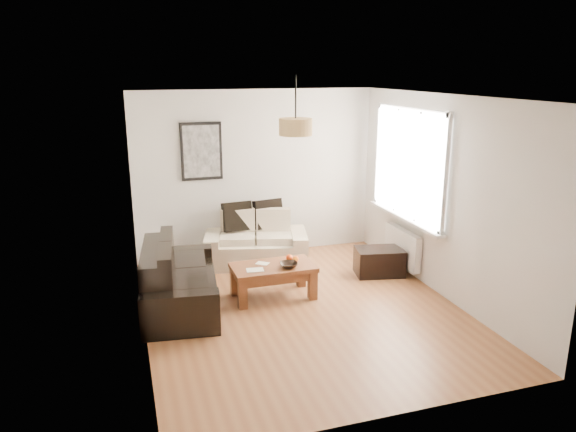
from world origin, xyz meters
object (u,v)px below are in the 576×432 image
object	(u,v)px
loveseat_cream	(256,239)
sofa_leather	(180,277)
coffee_table	(273,281)
ottoman	(379,262)

from	to	relation	value
loveseat_cream	sofa_leather	bearing A→B (deg)	-122.76
loveseat_cream	coffee_table	bearing A→B (deg)	-80.56
coffee_table	ottoman	bearing A→B (deg)	10.12
sofa_leather	ottoman	bearing A→B (deg)	-79.03
sofa_leather	ottoman	world-z (taller)	sofa_leather
loveseat_cream	coffee_table	size ratio (longest dim) A/B	1.43
sofa_leather	ottoman	size ratio (longest dim) A/B	2.65
sofa_leather	coffee_table	xyz separation A→B (m)	(1.19, -0.08, -0.17)
sofa_leather	coffee_table	bearing A→B (deg)	-87.24
loveseat_cream	sofa_leather	size ratio (longest dim) A/B	0.85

